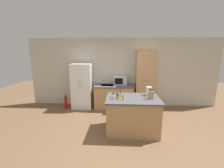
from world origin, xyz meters
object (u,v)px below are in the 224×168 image
spice_bottle_pale_salt (123,98)px  kettle (149,91)px  spice_bottle_amber_oil (117,95)px  spice_bottle_tall_dark (118,97)px  pantry_cabinet (144,80)px  fire_extinguisher (66,102)px  microwave (120,80)px  refrigerator (82,86)px  knife_block (151,95)px  spice_bottle_green_herb (120,94)px  spice_bottle_orange_cap (113,97)px  spice_bottle_short_red (114,95)px

spice_bottle_pale_salt → kettle: 0.85m
spice_bottle_amber_oil → spice_bottle_tall_dark: bearing=-81.9°
pantry_cabinet → spice_bottle_tall_dark: size_ratio=15.10×
spice_bottle_pale_salt → kettle: size_ratio=0.47×
spice_bottle_pale_salt → fire_extinguisher: spice_bottle_pale_salt is taller
microwave → spice_bottle_amber_oil: 1.80m
refrigerator → spice_bottle_amber_oil: 2.16m
spice_bottle_amber_oil → kettle: (0.86, 0.25, 0.06)m
spice_bottle_tall_dark → fire_extinguisher: 2.73m
pantry_cabinet → knife_block: pantry_cabinet is taller
spice_bottle_green_herb → spice_bottle_pale_salt: bearing=-75.6°
microwave → spice_bottle_tall_dark: microwave is taller
spice_bottle_amber_oil → spice_bottle_orange_cap: (-0.09, -0.17, -0.00)m
spice_bottle_tall_dark → fire_extinguisher: size_ratio=0.28×
refrigerator → microwave: 1.44m
pantry_cabinet → kettle: size_ratio=8.19×
refrigerator → spice_bottle_orange_cap: (1.26, -1.85, 0.16)m
kettle → spice_bottle_green_herb: bearing=-163.8°
kettle → fire_extinguisher: 3.20m
spice_bottle_pale_salt → spice_bottle_green_herb: bearing=104.4°
pantry_cabinet → spice_bottle_green_herb: size_ratio=11.96×
microwave → spice_bottle_green_herb: microwave is taller
spice_bottle_tall_dark → spice_bottle_green_herb: bearing=74.8°
knife_block → spice_bottle_tall_dark: knife_block is taller
pantry_cabinet → spice_bottle_pale_salt: 2.09m
spice_bottle_tall_dark → spice_bottle_amber_oil: (-0.03, 0.18, -0.01)m
spice_bottle_pale_salt → pantry_cabinet: bearing=67.4°
spice_bottle_short_red → spice_bottle_amber_oil: spice_bottle_short_red is taller
pantry_cabinet → knife_block: size_ratio=7.75×
pantry_cabinet → spice_bottle_green_herb: bearing=-117.2°
fire_extinguisher → microwave: bearing=8.1°
refrigerator → knife_block: (2.19, -1.73, 0.20)m
spice_bottle_green_herb → kettle: size_ratio=0.68×
knife_block → spice_bottle_pale_salt: 0.72m
spice_bottle_amber_oil → spice_bottle_green_herb: spice_bottle_green_herb is taller
refrigerator → microwave: size_ratio=3.40×
knife_block → spice_bottle_green_herb: size_ratio=1.54×
spice_bottle_pale_salt → spice_bottle_amber_oil: bearing=123.8°
spice_bottle_orange_cap → kettle: kettle is taller
spice_bottle_green_herb → spice_bottle_pale_salt: (0.06, -0.24, -0.03)m
spice_bottle_short_red → spice_bottle_amber_oil: size_ratio=1.26×
knife_block → spice_bottle_amber_oil: (-0.84, 0.06, -0.04)m
microwave → spice_bottle_pale_salt: microwave is taller
microwave → spice_bottle_short_red: bearing=-95.4°
knife_block → spice_bottle_short_red: size_ratio=1.73×
spice_bottle_amber_oil → kettle: size_ratio=0.48×
microwave → knife_block: (0.77, -1.86, -0.00)m
pantry_cabinet → kettle: bearing=-93.8°
spice_bottle_amber_oil → spice_bottle_green_herb: (0.08, 0.03, 0.02)m
kettle → spice_bottle_amber_oil: bearing=-163.6°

